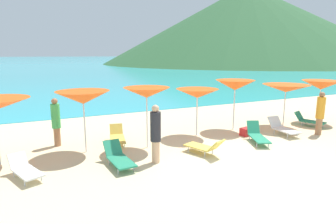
% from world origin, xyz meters
% --- Properties ---
extents(ground_plane, '(50.00, 100.00, 0.30)m').
position_xyz_m(ground_plane, '(0.00, 10.00, -0.15)').
color(ground_plane, beige).
extents(ocean_water, '(650.00, 440.00, 0.02)m').
position_xyz_m(ocean_water, '(0.00, 229.12, 0.01)').
color(ocean_water, '#2DADBC').
rests_on(ocean_water, ground_plane).
extents(headland_hill, '(108.02, 108.02, 28.80)m').
position_xyz_m(headland_hill, '(68.68, 82.07, 14.40)').
color(headland_hill, '#2D5B33').
rests_on(headland_hill, ground_plane).
extents(umbrella_1, '(1.93, 1.93, 2.22)m').
position_xyz_m(umbrella_1, '(-4.58, 3.11, 1.99)').
color(umbrella_1, silver).
rests_on(umbrella_1, ground_plane).
extents(umbrella_2, '(1.86, 1.86, 2.29)m').
position_xyz_m(umbrella_2, '(-2.38, 2.65, 2.09)').
color(umbrella_2, silver).
rests_on(umbrella_2, ground_plane).
extents(umbrella_3, '(2.00, 2.00, 2.04)m').
position_xyz_m(umbrella_3, '(0.14, 3.25, 1.84)').
color(umbrella_3, silver).
rests_on(umbrella_3, ground_plane).
extents(umbrella_4, '(1.91, 1.91, 2.32)m').
position_xyz_m(umbrella_4, '(2.24, 3.41, 2.08)').
color(umbrella_4, silver).
rests_on(umbrella_4, ground_plane).
extents(umbrella_5, '(2.37, 2.37, 2.06)m').
position_xyz_m(umbrella_5, '(4.79, 2.81, 1.87)').
color(umbrella_5, silver).
rests_on(umbrella_5, ground_plane).
extents(umbrella_6, '(2.07, 2.07, 2.16)m').
position_xyz_m(umbrella_6, '(7.21, 2.77, 1.93)').
color(umbrella_6, silver).
rests_on(umbrella_6, ground_plane).
extents(lounge_chair_0, '(0.95, 1.49, 0.65)m').
position_xyz_m(lounge_chair_0, '(6.02, 2.36, 0.29)').
color(lounge_chair_0, '#268C66').
rests_on(lounge_chair_0, ground_plane).
extents(lounge_chair_1, '(1.02, 1.55, 0.66)m').
position_xyz_m(lounge_chair_1, '(-0.83, 1.07, 0.29)').
color(lounge_chair_1, '#D8BF4C').
rests_on(lounge_chair_1, ground_plane).
extents(lounge_chair_2, '(0.99, 1.49, 0.62)m').
position_xyz_m(lounge_chair_2, '(-6.53, 1.60, 0.26)').
color(lounge_chair_2, white).
rests_on(lounge_chair_2, ground_plane).
extents(lounge_chair_3, '(0.70, 1.52, 0.69)m').
position_xyz_m(lounge_chair_3, '(3.65, 1.76, 0.30)').
color(lounge_chair_3, white).
rests_on(lounge_chair_3, ground_plane).
extents(lounge_chair_4, '(0.69, 1.63, 0.66)m').
position_xyz_m(lounge_chair_4, '(-3.86, 1.35, 0.28)').
color(lounge_chair_4, '#268C66').
rests_on(lounge_chair_4, ground_plane).
extents(lounge_chair_5, '(0.82, 1.59, 0.63)m').
position_xyz_m(lounge_chair_5, '(-3.27, 3.69, 0.26)').
color(lounge_chair_5, '#D8BF4C').
rests_on(lounge_chair_5, ground_plane).
extents(lounge_chair_7, '(1.11, 1.65, 0.74)m').
position_xyz_m(lounge_chair_7, '(1.84, 1.37, 0.29)').
color(lounge_chair_7, '#268C66').
rests_on(lounge_chair_7, ground_plane).
extents(beachgoer_0, '(0.34, 0.34, 1.91)m').
position_xyz_m(beachgoer_0, '(-2.69, 1.08, 1.02)').
color(beachgoer_0, '#DBAA84').
rests_on(beachgoer_0, ground_plane).
extents(beachgoer_1, '(0.34, 0.34, 1.89)m').
position_xyz_m(beachgoer_1, '(5.06, 1.09, 1.01)').
color(beachgoer_1, '#A3704C').
rests_on(beachgoer_1, ground_plane).
extents(beachgoer_3, '(0.33, 0.33, 1.86)m').
position_xyz_m(beachgoer_3, '(-5.45, 4.31, 1.00)').
color(beachgoer_3, '#A3704C').
rests_on(beachgoer_3, ground_plane).
extents(cooler_box, '(0.57, 0.46, 0.34)m').
position_xyz_m(cooler_box, '(2.08, 2.31, 0.17)').
color(cooler_box, red).
rests_on(cooler_box, ground_plane).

